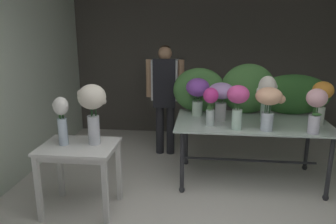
{
  "coord_description": "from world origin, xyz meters",
  "views": [
    {
      "loc": [
        -0.06,
        -2.03,
        1.91
      ],
      "look_at": [
        -0.44,
        1.33,
        1.01
      ],
      "focal_mm": 34.77,
      "sensor_mm": 36.0,
      "label": 1
    }
  ],
  "objects_px": {
    "vase_fuchsia_ranunculus": "(238,101)",
    "vase_violet_anemones": "(198,91)",
    "side_table_white": "(79,154)",
    "display_table_glass": "(251,130)",
    "vase_magenta_peonies": "(211,103)",
    "vase_sunset_dahlias": "(322,96)",
    "vase_lilac_lilies": "(221,96)",
    "vase_blush_carnations": "(316,106)",
    "vase_cream_lisianthus_tall": "(92,105)",
    "vase_white_roses_tall": "(62,118)",
    "florist": "(165,89)",
    "vase_ivory_snapdragons": "(267,95)",
    "vase_peach_freesia": "(269,102)"
  },
  "relations": [
    {
      "from": "display_table_glass",
      "to": "vase_blush_carnations",
      "type": "bearing_deg",
      "value": -33.08
    },
    {
      "from": "vase_sunset_dahlias",
      "to": "vase_lilac_lilies",
      "type": "distance_m",
      "value": 1.15
    },
    {
      "from": "vase_lilac_lilies",
      "to": "vase_ivory_snapdragons",
      "type": "bearing_deg",
      "value": -1.54
    },
    {
      "from": "vase_lilac_lilies",
      "to": "vase_fuchsia_ranunculus",
      "type": "bearing_deg",
      "value": -64.36
    },
    {
      "from": "display_table_glass",
      "to": "vase_magenta_peonies",
      "type": "distance_m",
      "value": 0.68
    },
    {
      "from": "display_table_glass",
      "to": "vase_lilac_lilies",
      "type": "height_order",
      "value": "vase_lilac_lilies"
    },
    {
      "from": "display_table_glass",
      "to": "side_table_white",
      "type": "distance_m",
      "value": 2.05
    },
    {
      "from": "side_table_white",
      "to": "vase_lilac_lilies",
      "type": "height_order",
      "value": "vase_lilac_lilies"
    },
    {
      "from": "side_table_white",
      "to": "vase_blush_carnations",
      "type": "xyz_separation_m",
      "value": [
        2.44,
        0.52,
        0.45
      ]
    },
    {
      "from": "display_table_glass",
      "to": "vase_peach_freesia",
      "type": "bearing_deg",
      "value": -71.12
    },
    {
      "from": "side_table_white",
      "to": "vase_fuchsia_ranunculus",
      "type": "bearing_deg",
      "value": 19.02
    },
    {
      "from": "display_table_glass",
      "to": "vase_white_roses_tall",
      "type": "relative_size",
      "value": 3.68
    },
    {
      "from": "florist",
      "to": "vase_violet_anemones",
      "type": "bearing_deg",
      "value": -49.71
    },
    {
      "from": "side_table_white",
      "to": "vase_cream_lisianthus_tall",
      "type": "xyz_separation_m",
      "value": [
        0.15,
        0.06,
        0.51
      ]
    },
    {
      "from": "florist",
      "to": "vase_peach_freesia",
      "type": "height_order",
      "value": "florist"
    },
    {
      "from": "vase_magenta_peonies",
      "to": "vase_cream_lisianthus_tall",
      "type": "relative_size",
      "value": 0.73
    },
    {
      "from": "vase_sunset_dahlias",
      "to": "vase_white_roses_tall",
      "type": "relative_size",
      "value": 1.03
    },
    {
      "from": "side_table_white",
      "to": "vase_blush_carnations",
      "type": "relative_size",
      "value": 1.55
    },
    {
      "from": "florist",
      "to": "vase_fuchsia_ranunculus",
      "type": "relative_size",
      "value": 3.26
    },
    {
      "from": "vase_blush_carnations",
      "to": "vase_cream_lisianthus_tall",
      "type": "xyz_separation_m",
      "value": [
        -2.28,
        -0.46,
        0.06
      ]
    },
    {
      "from": "vase_lilac_lilies",
      "to": "vase_blush_carnations",
      "type": "bearing_deg",
      "value": -21.5
    },
    {
      "from": "vase_cream_lisianthus_tall",
      "to": "vase_white_roses_tall",
      "type": "bearing_deg",
      "value": -169.06
    },
    {
      "from": "vase_ivory_snapdragons",
      "to": "display_table_glass",
      "type": "bearing_deg",
      "value": 173.1
    },
    {
      "from": "vase_violet_anemones",
      "to": "vase_white_roses_tall",
      "type": "height_order",
      "value": "vase_violet_anemones"
    },
    {
      "from": "vase_sunset_dahlias",
      "to": "vase_blush_carnations",
      "type": "distance_m",
      "value": 0.39
    },
    {
      "from": "vase_peach_freesia",
      "to": "side_table_white",
      "type": "bearing_deg",
      "value": -163.98
    },
    {
      "from": "vase_violet_anemones",
      "to": "vase_cream_lisianthus_tall",
      "type": "bearing_deg",
      "value": -134.3
    },
    {
      "from": "display_table_glass",
      "to": "vase_magenta_peonies",
      "type": "relative_size",
      "value": 4.08
    },
    {
      "from": "vase_magenta_peonies",
      "to": "vase_cream_lisianthus_tall",
      "type": "xyz_separation_m",
      "value": [
        -1.18,
        -0.61,
        0.09
      ]
    },
    {
      "from": "side_table_white",
      "to": "vase_peach_freesia",
      "type": "distance_m",
      "value": 2.09
    },
    {
      "from": "vase_ivory_snapdragons",
      "to": "vase_blush_carnations",
      "type": "distance_m",
      "value": 0.58
    },
    {
      "from": "florist",
      "to": "vase_violet_anemones",
      "type": "height_order",
      "value": "florist"
    },
    {
      "from": "display_table_glass",
      "to": "vase_sunset_dahlias",
      "type": "bearing_deg",
      "value": -2.99
    },
    {
      "from": "florist",
      "to": "vase_sunset_dahlias",
      "type": "xyz_separation_m",
      "value": [
        1.93,
        -0.82,
        0.12
      ]
    },
    {
      "from": "vase_blush_carnations",
      "to": "vase_white_roses_tall",
      "type": "bearing_deg",
      "value": -168.63
    },
    {
      "from": "vase_peach_freesia",
      "to": "vase_violet_anemones",
      "type": "bearing_deg",
      "value": 145.21
    },
    {
      "from": "vase_cream_lisianthus_tall",
      "to": "vase_violet_anemones",
      "type": "bearing_deg",
      "value": 45.7
    },
    {
      "from": "vase_white_roses_tall",
      "to": "vase_cream_lisianthus_tall",
      "type": "height_order",
      "value": "vase_cream_lisianthus_tall"
    },
    {
      "from": "vase_blush_carnations",
      "to": "vase_white_roses_tall",
      "type": "height_order",
      "value": "vase_blush_carnations"
    },
    {
      "from": "display_table_glass",
      "to": "vase_violet_anemones",
      "type": "bearing_deg",
      "value": 163.36
    },
    {
      "from": "vase_violet_anemones",
      "to": "display_table_glass",
      "type": "bearing_deg",
      "value": -16.64
    },
    {
      "from": "side_table_white",
      "to": "vase_lilac_lilies",
      "type": "distance_m",
      "value": 1.78
    },
    {
      "from": "vase_ivory_snapdragons",
      "to": "side_table_white",
      "type": "bearing_deg",
      "value": -155.92
    },
    {
      "from": "display_table_glass",
      "to": "vase_fuchsia_ranunculus",
      "type": "distance_m",
      "value": 0.6
    },
    {
      "from": "display_table_glass",
      "to": "vase_blush_carnations",
      "type": "distance_m",
      "value": 0.82
    },
    {
      "from": "vase_fuchsia_ranunculus",
      "to": "vase_violet_anemones",
      "type": "bearing_deg",
      "value": 129.53
    },
    {
      "from": "vase_cream_lisianthus_tall",
      "to": "vase_blush_carnations",
      "type": "bearing_deg",
      "value": 11.43
    },
    {
      "from": "vase_fuchsia_ranunculus",
      "to": "vase_cream_lisianthus_tall",
      "type": "height_order",
      "value": "vase_cream_lisianthus_tall"
    },
    {
      "from": "side_table_white",
      "to": "vase_sunset_dahlias",
      "type": "distance_m",
      "value": 2.8
    },
    {
      "from": "side_table_white",
      "to": "florist",
      "type": "height_order",
      "value": "florist"
    }
  ]
}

